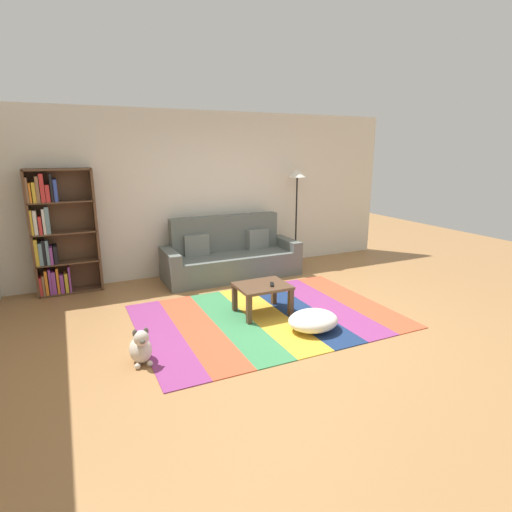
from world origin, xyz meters
The scene contains 10 objects.
ground_plane centered at (0.00, 0.00, 0.00)m, with size 14.00×14.00×0.00m, color #9E7042.
back_wall centered at (0.00, 2.55, 1.35)m, with size 6.80×0.10×2.70m, color silver.
rug centered at (-0.18, 0.19, 0.01)m, with size 3.19×2.28×0.01m.
couch centered at (0.06, 2.02, 0.34)m, with size 2.26×0.80×1.00m.
bookshelf centered at (-2.53, 2.30, 0.87)m, with size 0.90×0.28×1.82m.
coffee_table centered at (-0.19, 0.31, 0.33)m, with size 0.67×0.54×0.39m.
pouf centered at (0.12, -0.42, 0.13)m, with size 0.61×0.51×0.24m, color white.
dog centered at (-1.85, -0.31, 0.16)m, with size 0.22×0.35×0.40m.
standing_lamp centered at (1.44, 2.21, 1.46)m, with size 0.32×0.32×1.75m.
tv_remote centered at (-0.09, 0.24, 0.41)m, with size 0.04×0.15×0.02m, color black.
Camera 1 is at (-2.39, -4.14, 2.07)m, focal length 28.57 mm.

